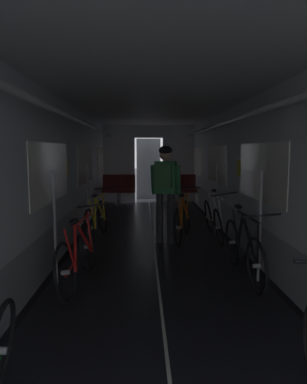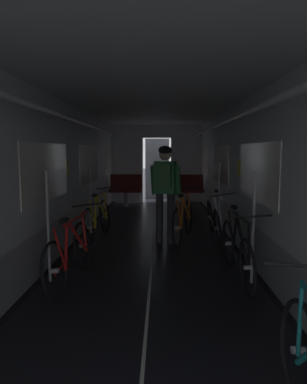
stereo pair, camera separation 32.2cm
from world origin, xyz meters
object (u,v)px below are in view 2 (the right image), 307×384
at_px(bench_seat_far_right, 187,187).
at_px(bicycle_white, 214,219).
at_px(bench_seat_far_left, 126,187).
at_px(bicycle_orange_in_aisle, 183,219).
at_px(bicycle_red, 71,253).
at_px(person_cyclist_aisle, 165,184).
at_px(bicycle_yellow, 98,219).
at_px(bicycle_black, 237,250).

height_order(bench_seat_far_right, bicycle_white, bicycle_white).
xyz_separation_m(bench_seat_far_left, bicycle_orange_in_aisle, (1.45, -3.88, -0.18)).
bearing_deg(bicycle_red, person_cyclist_aisle, 57.82).
relative_size(bicycle_yellow, bicycle_orange_in_aisle, 1.03).
distance_m(bicycle_red, person_cyclist_aisle, 2.33).
bearing_deg(bicycle_yellow, bench_seat_far_right, 63.31).
xyz_separation_m(bicycle_red, bicycle_orange_in_aisle, (1.53, 2.15, 0.00)).
bearing_deg(bicycle_white, bench_seat_far_left, 117.76).
distance_m(bench_seat_far_right, bicycle_orange_in_aisle, 3.90).
relative_size(bench_seat_far_left, person_cyclist_aisle, 0.57).
relative_size(bicycle_yellow, bicycle_black, 1.00).
height_order(bench_seat_far_left, bicycle_orange_in_aisle, bench_seat_far_left).
relative_size(person_cyclist_aisle, bicycle_orange_in_aisle, 1.05).
bearing_deg(bicycle_yellow, bicycle_orange_in_aisle, -0.86).
distance_m(bench_seat_far_right, bicycle_white, 3.86).
bearing_deg(bicycle_red, bench_seat_far_right, 72.63).
bearing_deg(bicycle_yellow, person_cyclist_aisle, -12.82).
distance_m(bicycle_black, bicycle_orange_in_aisle, 2.06).
distance_m(bench_seat_far_right, bicycle_yellow, 4.32).
bearing_deg(bench_seat_far_right, bench_seat_far_left, 180.00).
bearing_deg(bench_seat_far_right, bicycle_white, -86.64).
height_order(bicycle_black, bicycle_white, bicycle_white).
bearing_deg(bench_seat_far_left, person_cyclist_aisle, -75.07).
bearing_deg(bench_seat_far_right, bicycle_yellow, -116.69).
bearing_deg(bicycle_orange_in_aisle, bicycle_red, -125.58).
height_order(bicycle_black, bicycle_orange_in_aisle, same).
relative_size(bicycle_yellow, bicycle_white, 1.00).
xyz_separation_m(bicycle_black, bicycle_orange_in_aisle, (-0.56, 1.98, 0.00)).
xyz_separation_m(bench_seat_far_left, bicycle_yellow, (-0.14, -3.85, -0.19)).
height_order(bench_seat_far_right, bicycle_yellow, bench_seat_far_right).
relative_size(bench_seat_far_right, bicycle_yellow, 0.58).
xyz_separation_m(bicycle_yellow, bicycle_black, (2.15, -2.00, 0.00)).
bearing_deg(person_cyclist_aisle, bicycle_orange_in_aisle, 36.66).
height_order(bench_seat_far_left, bicycle_black, bench_seat_far_left).
relative_size(bicycle_black, bicycle_orange_in_aisle, 1.02).
distance_m(bicycle_black, person_cyclist_aisle, 2.06).
height_order(bicycle_red, person_cyclist_aisle, person_cyclist_aisle).
bearing_deg(person_cyclist_aisle, bicycle_black, -62.21).
bearing_deg(bicycle_white, bicycle_orange_in_aisle, -177.01).
distance_m(bicycle_yellow, person_cyclist_aisle, 1.45).
height_order(bench_seat_far_left, person_cyclist_aisle, person_cyclist_aisle).
height_order(bicycle_yellow, person_cyclist_aisle, person_cyclist_aisle).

